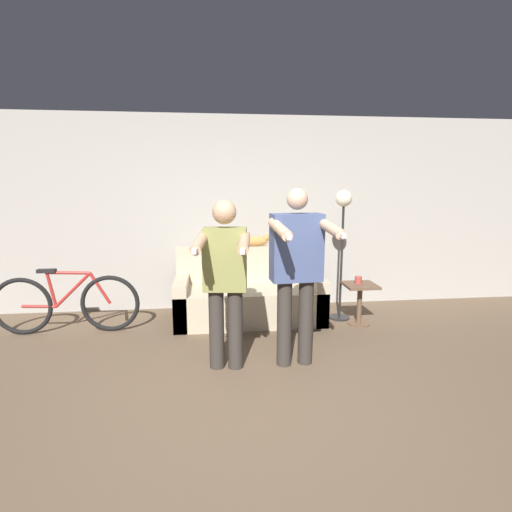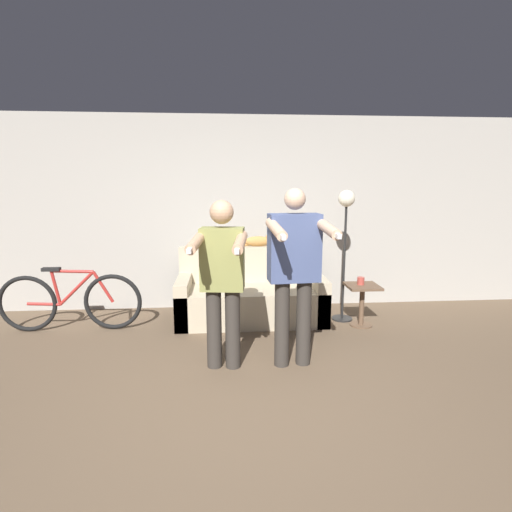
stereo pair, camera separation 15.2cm
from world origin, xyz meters
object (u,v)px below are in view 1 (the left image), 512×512
floor_lamp (343,221)px  bicycle (67,304)px  person_left (225,275)px  person_right (297,266)px  couch (249,298)px  cup (358,280)px  cat (256,241)px  side_table (360,296)px

floor_lamp → bicycle: size_ratio=1.00×
person_left → person_right: (0.66, 0.00, 0.07)m
couch → cup: couch is taller
cup → cat: bearing=152.5°
person_left → cup: (1.65, 1.03, -0.34)m
side_table → bicycle: size_ratio=0.31×
couch → cat: 0.76m
couch → bicycle: size_ratio=1.12×
person_left → side_table: 2.02m
person_right → cup: (1.00, 1.03, -0.41)m
cup → bicycle: 3.44m
side_table → cup: cup is taller
person_right → side_table: (1.01, 1.00, -0.61)m
cat → cup: (1.18, -0.62, -0.41)m
person_right → bicycle: 2.75m
cat → side_table: 1.49m
person_left → floor_lamp: bearing=46.8°
couch → person_left: (-0.35, -1.35, 0.61)m
floor_lamp → side_table: size_ratio=3.21×
couch → cat: (0.12, 0.30, 0.68)m
couch → floor_lamp: size_ratio=1.12×
person_left → bicycle: person_left is taller
couch → floor_lamp: floor_lamp is taller
floor_lamp → side_table: 0.94m
cat → bicycle: bearing=-166.8°
cup → bicycle: bearing=178.6°
bicycle → cup: bearing=-1.4°
floor_lamp → couch: bearing=174.8°
person_left → cat: size_ratio=3.33×
floor_lamp → cup: bearing=-54.6°
couch → person_left: person_left is taller
side_table → couch: bearing=165.4°
cat → floor_lamp: floor_lamp is taller
person_left → floor_lamp: floor_lamp is taller
cup → side_table: bearing=-59.5°
person_left → side_table: bearing=38.3°
couch → person_right: 1.54m
person_right → bicycle: person_right is taller
couch → person_left: bearing=-104.5°
person_right → cup: bearing=41.8°
couch → side_table: 1.37m
cat → side_table: (1.20, -0.64, -0.61)m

